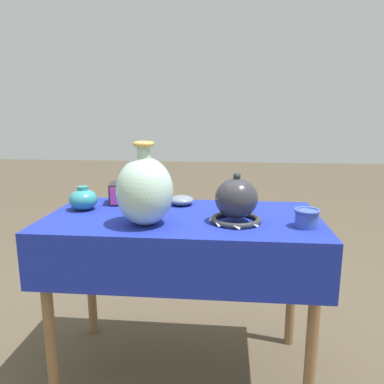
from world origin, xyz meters
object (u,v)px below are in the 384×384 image
jar_round_teal (83,199)px  cup_wide_cobalt (307,217)px  vase_tall_bulbous (145,191)px  vase_dome_bell (236,202)px  bowl_shallow_slate (182,200)px  mosaic_tile_box (122,193)px  bowl_shallow_ivory (146,203)px

jar_round_teal → cup_wide_cobalt: size_ratio=1.26×
vase_tall_bulbous → vase_dome_bell: vase_tall_bulbous is taller
vase_tall_bulbous → bowl_shallow_slate: size_ratio=2.81×
vase_dome_bell → mosaic_tile_box: bearing=153.7°
bowl_shallow_slate → vase_tall_bulbous: bearing=-107.4°
bowl_shallow_slate → jar_round_teal: (-0.42, -0.13, 0.03)m
vase_tall_bulbous → bowl_shallow_ivory: size_ratio=2.04×
vase_dome_bell → jar_round_teal: (-0.66, 0.13, -0.03)m
bowl_shallow_slate → cup_wide_cobalt: cup_wide_cobalt is taller
vase_dome_bell → cup_wide_cobalt: bearing=-8.1°
jar_round_teal → cup_wide_cobalt: jar_round_teal is taller
vase_tall_bulbous → vase_dome_bell: (0.34, 0.06, -0.05)m
vase_tall_bulbous → vase_dome_bell: 0.35m
vase_tall_bulbous → vase_dome_bell: size_ratio=1.52×
vase_tall_bulbous → cup_wide_cobalt: 0.61m
bowl_shallow_slate → cup_wide_cobalt: size_ratio=1.16×
vase_tall_bulbous → jar_round_teal: bearing=149.2°
mosaic_tile_box → jar_round_teal: jar_round_teal is taller
vase_tall_bulbous → bowl_shallow_slate: 0.35m
mosaic_tile_box → bowl_shallow_ivory: size_ratio=0.94×
bowl_shallow_slate → jar_round_teal: jar_round_teal is taller
bowl_shallow_slate → bowl_shallow_ivory: size_ratio=0.73×
vase_dome_bell → jar_round_teal: 0.68m
jar_round_teal → cup_wide_cobalt: bearing=-10.1°
vase_dome_bell → jar_round_teal: bearing=169.1°
vase_tall_bulbous → bowl_shallow_ivory: vase_tall_bulbous is taller
vase_dome_bell → jar_round_teal: size_ratio=1.70×
vase_dome_bell → cup_wide_cobalt: vase_dome_bell is taller
vase_dome_bell → mosaic_tile_box: (-0.53, 0.26, -0.03)m
vase_dome_bell → bowl_shallow_slate: (-0.24, 0.25, -0.06)m
vase_tall_bulbous → mosaic_tile_box: (-0.18, 0.32, -0.08)m
vase_tall_bulbous → cup_wide_cobalt: vase_tall_bulbous is taller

